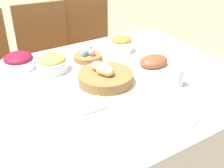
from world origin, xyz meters
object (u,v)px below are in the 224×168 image
Objects in this scene: chair_far_right at (93,48)px; spoon at (197,102)px; egg_basket at (88,56)px; carrot_bowl at (121,44)px; knife at (193,103)px; pineapple_bowl at (52,63)px; beet_salad_bowl at (19,61)px; fork at (139,126)px; bread_basket at (105,76)px; chair_far_center at (48,58)px; butter_dish at (91,105)px; drinking_cup at (177,77)px; ham_platter at (154,62)px; dinner_plate at (168,113)px.

chair_far_right is 1.36m from spoon.
chair_far_right is 0.78m from egg_basket.
carrot_bowl is 0.80× the size of knife.
spoon is at bearing -55.75° from pineapple_bowl.
beet_salad_bowl reaches higher than knife.
chair_far_right is 1.36m from knife.
carrot_bowl reaches higher than egg_basket.
chair_far_right is 4.89× the size of fork.
pineapple_bowl is at bearing 100.93° from fork.
bread_basket is at bearing -100.19° from egg_basket.
chair_far_center is 0.75m from carrot_bowl.
carrot_bowl reaches higher than butter_dish.
fork is at bearing 178.77° from spoon.
chair_far_center is 9.84× the size of drinking_cup.
chair_far_right reaches higher than spoon.
chair_far_right is 5.08× the size of pineapple_bowl.
pineapple_bowl reaches higher than fork.
chair_far_right reaches higher than knife.
beet_salad_bowl is (-0.68, 0.40, 0.02)m from ham_platter.
egg_basket is at bearing 63.94° from butter_dish.
egg_basket reaches higher than butter_dish.
chair_far_right reaches higher than carrot_bowl.
fork is (-0.16, 0.00, -0.00)m from dinner_plate.
knife is (0.24, -1.33, 0.23)m from chair_far_center.
chair_far_right is at bearing 70.96° from fork.
egg_basket is at bearing 106.36° from spoon.
butter_dish reaches higher than fork.
bread_basket is 1.10× the size of dinner_plate.
pineapple_bowl is (-0.19, -0.66, 0.27)m from chair_far_center.
ham_platter is 1.52× the size of pineapple_bowl.
chair_far_center reaches higher than ham_platter.
chair_far_center is 1.37m from knife.
spoon is (-0.03, -0.70, -0.05)m from carrot_bowl.
pineapple_bowl is 1.56× the size of butter_dish.
chair_far_center is at bearing 115.87° from carrot_bowl.
pineapple_bowl reaches higher than drinking_cup.
chair_far_center is 4.89× the size of spoon.
dinner_plate is 0.35m from butter_dish.
egg_basket is 0.71m from fork.
drinking_cup reaches higher than knife.
chair_far_center is 6.11× the size of carrot_bowl.
ham_platter is (-0.08, -0.92, 0.25)m from chair_far_right.
dinner_plate is at bearing -141.08° from drinking_cup.
egg_basket is 0.91× the size of spoon.
chair_far_center is (-0.42, -0.00, 0.00)m from chair_far_right.
knife is (0.43, -0.68, -0.05)m from pineapple_bowl.
chair_far_right is 1.39m from dinner_plate.
knife is at bearing -54.47° from beet_salad_bowl.
chair_far_center is at bearing 110.20° from ham_platter.
pineapple_bowl is 0.49m from carrot_bowl.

